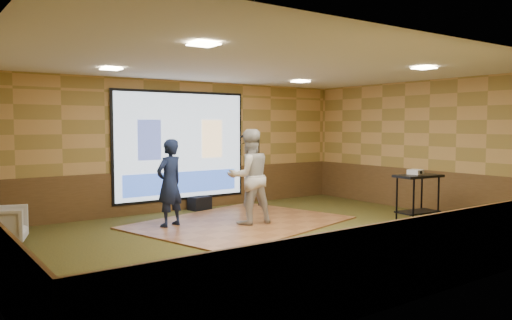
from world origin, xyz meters
TOP-DOWN VIEW (x-y plane):
  - ground at (0.00, 0.00)m, footprint 9.00×9.00m
  - room_shell at (0.00, 0.00)m, footprint 9.04×7.04m
  - wainscot_back at (0.00, 3.48)m, footprint 9.00×0.04m
  - wainscot_front at (0.00, -3.48)m, footprint 9.00×0.04m
  - wainscot_right at (4.48, 0.00)m, footprint 0.04×7.00m
  - projector_screen at (0.00, 3.44)m, footprint 3.32×0.06m
  - downlight_nw at (-2.20, 1.80)m, footprint 0.32×0.32m
  - downlight_ne at (2.20, 1.80)m, footprint 0.32×0.32m
  - downlight_sw at (-2.20, -1.50)m, footprint 0.32×0.32m
  - downlight_se at (2.20, -1.50)m, footprint 0.32×0.32m
  - dance_floor at (0.23, 1.34)m, footprint 4.65×3.97m
  - player_left at (-1.11, 1.78)m, footprint 0.71×0.58m
  - player_right at (0.28, 1.10)m, footprint 1.01×0.84m
  - av_table at (3.07, -0.79)m, footprint 0.94×0.50m
  - projector at (3.11, -0.69)m, footprint 0.33×0.29m
  - mic_stand at (1.68, 2.78)m, footprint 0.69×0.28m
  - banquet_chair at (-3.95, 2.13)m, footprint 0.87×0.86m
  - duffel_bag at (0.36, 3.25)m, footprint 0.54×0.41m

SIDE VIEW (x-z plane):
  - ground at x=0.00m, z-range 0.00..0.00m
  - dance_floor at x=0.23m, z-range 0.00..0.03m
  - duffel_bag at x=0.36m, z-range 0.00..0.31m
  - banquet_chair at x=-3.95m, z-range 0.00..0.63m
  - wainscot_back at x=0.00m, z-range 0.00..0.95m
  - wainscot_front at x=0.00m, z-range 0.00..0.95m
  - wainscot_right at x=4.48m, z-range 0.00..0.95m
  - mic_stand at x=1.68m, z-range -0.39..1.37m
  - av_table at x=3.07m, z-range 0.20..1.20m
  - player_left at x=-1.11m, z-range 0.03..1.71m
  - player_right at x=0.28m, z-range 0.03..1.90m
  - projector at x=3.11m, z-range 0.99..1.09m
  - projector_screen at x=0.00m, z-range 0.21..2.73m
  - room_shell at x=0.00m, z-range 0.58..3.60m
  - downlight_nw at x=-2.20m, z-range 2.96..2.98m
  - downlight_ne at x=2.20m, z-range 2.96..2.98m
  - downlight_sw at x=-2.20m, z-range 2.96..2.98m
  - downlight_se at x=2.20m, z-range 2.96..2.98m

